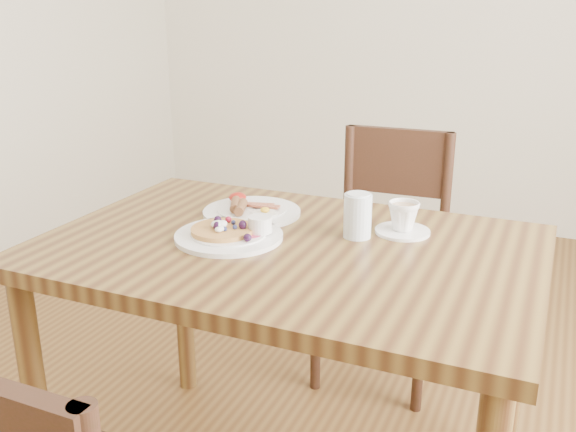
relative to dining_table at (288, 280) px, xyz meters
The scene contains 6 objects.
dining_table is the anchor object (origin of this frame).
chair_far 0.77m from the dining_table, 85.92° to the left, with size 0.44×0.44×0.88m.
pancake_plate 0.19m from the dining_table, 169.48° to the right, with size 0.27×0.27×0.06m.
breakfast_plate 0.27m from the dining_table, 138.73° to the left, with size 0.27×0.27×0.04m.
teacup_saucer 0.33m from the dining_table, 37.67° to the left, with size 0.14×0.14×0.08m.
water_glass 0.24m from the dining_table, 37.99° to the left, with size 0.07×0.07×0.11m, color silver.
Camera 1 is at (0.59, -1.34, 1.32)m, focal length 40.00 mm.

